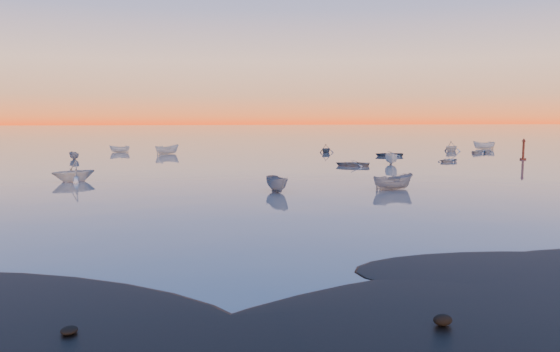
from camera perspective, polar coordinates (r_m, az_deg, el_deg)
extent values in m
plane|color=slate|center=(119.46, -6.14, 3.25)|extent=(600.00, 600.00, 0.00)
imported|color=gray|center=(46.73, 11.70, -1.39)|extent=(2.26, 4.01, 1.31)
cylinder|color=#4A190F|center=(85.32, 24.05, 1.61)|extent=(0.89, 0.89, 0.30)
cylinder|color=#4A190F|center=(85.24, 24.08, 2.44)|extent=(0.32, 0.32, 2.57)
cone|color=#4A190F|center=(85.17, 24.13, 3.47)|extent=(0.59, 0.59, 0.50)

